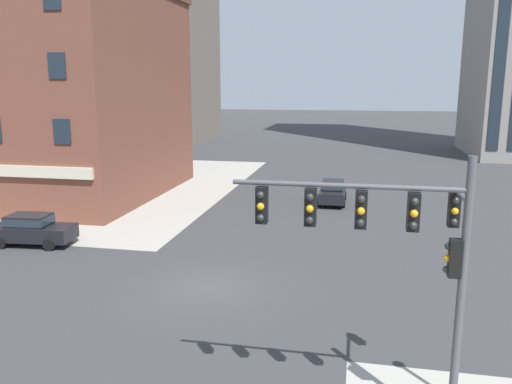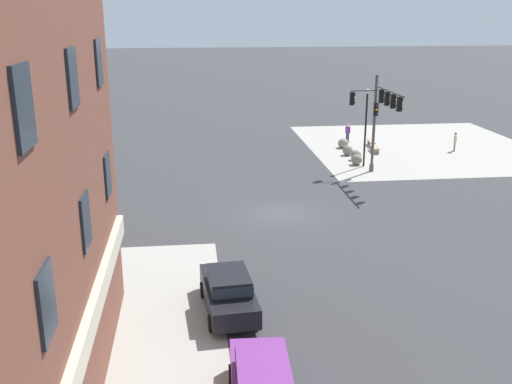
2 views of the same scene
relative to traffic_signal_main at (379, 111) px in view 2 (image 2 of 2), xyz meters
name	(u,v)px [view 2 (image 2 of 2)]	position (x,y,z in m)	size (l,w,h in m)	color
ground_plane	(281,214)	(-7.23, 7.82, -4.63)	(320.00, 320.00, 0.00)	#38383A
sidewalk_corner_slab	(419,146)	(8.77, -6.68, -4.63)	(20.00, 19.00, 0.02)	#A8A399
traffic_signal_main	(379,111)	(0.00, 0.00, 0.00)	(5.59, 2.09, 6.94)	#4C4C51
bollard_sphere_curb_a	(357,160)	(3.25, 0.41, -4.22)	(0.82, 0.82, 0.82)	gray
bollard_sphere_curb_b	(356,155)	(4.68, 0.05, -4.22)	(0.82, 0.82, 0.82)	gray
bollard_sphere_curb_c	(348,150)	(6.33, 0.27, -4.22)	(0.82, 0.82, 0.82)	gray
bollard_sphere_curb_d	(343,143)	(8.93, -0.01, -4.22)	(0.82, 0.82, 0.82)	gray
bollard_sphere_curb_e	(344,143)	(9.09, -0.12, -4.22)	(0.82, 0.82, 0.82)	gray
bench_near_signal	(375,148)	(7.13, -2.24, -4.31)	(1.84, 0.66, 0.49)	tan
bench_mid_block	(371,142)	(9.38, -2.66, -4.31)	(1.85, 0.72, 0.49)	tan
pedestrian_near_bench	(455,140)	(6.74, -8.94, -3.72)	(0.53, 0.30, 1.60)	gray
pedestrian_at_curb	(348,132)	(10.89, -0.94, -3.65)	(0.47, 0.36, 1.71)	#232847
street_lamp_corner_near	(366,119)	(2.77, 0.00, -1.04)	(0.36, 0.36, 5.78)	black
car_cross_eastbound	(229,290)	(-18.22, 11.62, -3.71)	(4.53, 2.15, 1.68)	black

